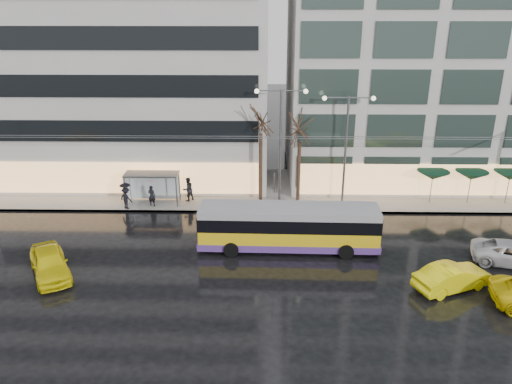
{
  "coord_description": "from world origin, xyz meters",
  "views": [
    {
      "loc": [
        0.76,
        -26.02,
        15.45
      ],
      "look_at": [
        0.24,
        5.0,
        3.3
      ],
      "focal_mm": 35.0,
      "sensor_mm": 36.0,
      "label": 1
    }
  ],
  "objects_px": {
    "bus_shelter": "(148,181)",
    "street_lamp_near": "(281,131)",
    "trolleybus": "(288,229)",
    "taxi_a": "(50,263)"
  },
  "relations": [
    {
      "from": "bus_shelter",
      "to": "street_lamp_near",
      "type": "bearing_deg",
      "value": 0.63
    },
    {
      "from": "bus_shelter",
      "to": "taxi_a",
      "type": "distance_m",
      "value": 11.65
    },
    {
      "from": "street_lamp_near",
      "to": "taxi_a",
      "type": "relative_size",
      "value": 1.88
    },
    {
      "from": "street_lamp_near",
      "to": "taxi_a",
      "type": "height_order",
      "value": "street_lamp_near"
    },
    {
      "from": "bus_shelter",
      "to": "street_lamp_near",
      "type": "height_order",
      "value": "street_lamp_near"
    },
    {
      "from": "trolleybus",
      "to": "bus_shelter",
      "type": "height_order",
      "value": "trolleybus"
    },
    {
      "from": "bus_shelter",
      "to": "taxi_a",
      "type": "bearing_deg",
      "value": -107.5
    },
    {
      "from": "trolleybus",
      "to": "bus_shelter",
      "type": "bearing_deg",
      "value": 145.3
    },
    {
      "from": "trolleybus",
      "to": "street_lamp_near",
      "type": "xyz_separation_m",
      "value": [
        -0.37,
        7.56,
        4.54
      ]
    },
    {
      "from": "street_lamp_near",
      "to": "taxi_a",
      "type": "bearing_deg",
      "value": -141.15
    }
  ]
}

